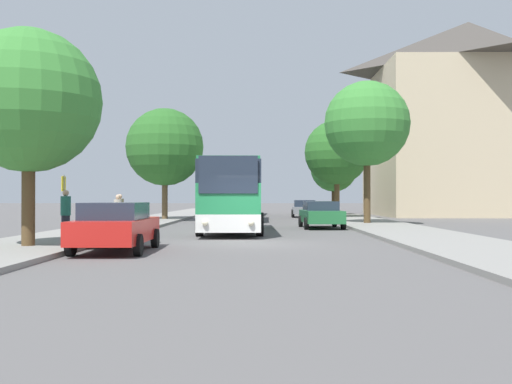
{
  "coord_description": "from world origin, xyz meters",
  "views": [
    {
      "loc": [
        0.48,
        -21.05,
        1.63
      ],
      "look_at": [
        0.17,
        12.49,
        1.94
      ],
      "focal_mm": 42.0,
      "sensor_mm": 36.0,
      "label": 1
    }
  ],
  "objects": [
    {
      "name": "pedestrian_walking_back",
      "position": [
        -6.57,
        0.41,
        1.04
      ],
      "size": [
        0.36,
        0.36,
        1.75
      ],
      "rotation": [
        0.0,
        0.0,
        4.74
      ],
      "color": "#23232D",
      "rests_on": "sidewalk_left"
    },
    {
      "name": "parked_car_left_curb",
      "position": [
        -3.88,
        -3.16,
        0.77
      ],
      "size": [
        2.11,
        4.62,
        1.48
      ],
      "rotation": [
        0.0,
        0.0,
        0.01
      ],
      "color": "red",
      "rests_on": "ground_plane"
    },
    {
      "name": "building_right_background",
      "position": [
        19.4,
        33.58,
        8.84
      ],
      "size": [
        16.72,
        15.45,
        17.68
      ],
      "color": "#C6B28E",
      "rests_on": "ground_plane"
    },
    {
      "name": "sidewalk_left",
      "position": [
        -7.0,
        0.0,
        0.07
      ],
      "size": [
        4.0,
        120.0,
        0.15
      ],
      "primitive_type": "cube",
      "color": "gray",
      "rests_on": "ground_plane"
    },
    {
      "name": "bus_stop_sign",
      "position": [
        -7.37,
        2.58,
        1.63
      ],
      "size": [
        0.08,
        0.45,
        2.37
      ],
      "color": "gray",
      "rests_on": "sidewalk_left"
    },
    {
      "name": "bus_middle",
      "position": [
        -1.13,
        21.08,
        1.74
      ],
      "size": [
        2.94,
        11.26,
        3.26
      ],
      "rotation": [
        0.0,
        0.0,
        -0.01
      ],
      "color": "#2D519E",
      "rests_on": "ground_plane"
    },
    {
      "name": "tree_left_near",
      "position": [
        -6.25,
        20.46,
        5.13
      ],
      "size": [
        5.39,
        5.39,
        7.69
      ],
      "color": "brown",
      "rests_on": "sidewalk_left"
    },
    {
      "name": "parked_car_right_near",
      "position": [
        3.64,
        10.72,
        0.75
      ],
      "size": [
        2.2,
        4.68,
        1.43
      ],
      "rotation": [
        0.0,
        0.0,
        3.18
      ],
      "color": "#236B38",
      "rests_on": "ground_plane"
    },
    {
      "name": "pedestrian_waiting_near",
      "position": [
        -6.17,
        6.96,
        0.97
      ],
      "size": [
        0.36,
        0.36,
        1.64
      ],
      "rotation": [
        0.0,
        0.0,
        0.71
      ],
      "color": "#23232D",
      "rests_on": "sidewalk_left"
    },
    {
      "name": "parked_car_right_far",
      "position": [
        4.04,
        28.37,
        0.74
      ],
      "size": [
        2.22,
        4.12,
        1.41
      ],
      "rotation": [
        0.0,
        0.0,
        3.11
      ],
      "color": "slate",
      "rests_on": "ground_plane"
    },
    {
      "name": "tree_right_near",
      "position": [
        6.88,
        31.78,
        4.2
      ],
      "size": [
        4.13,
        4.13,
        6.13
      ],
      "color": "#47331E",
      "rests_on": "sidewalk_right"
    },
    {
      "name": "tree_left_far",
      "position": [
        -6.7,
        -2.72,
        4.6
      ],
      "size": [
        4.44,
        4.44,
        6.68
      ],
      "color": "#513D23",
      "rests_on": "sidewalk_left"
    },
    {
      "name": "tree_right_mid",
      "position": [
        6.65,
        13.89,
        5.93
      ],
      "size": [
        4.98,
        4.98,
        8.28
      ],
      "color": "#513D23",
      "rests_on": "sidewalk_right"
    },
    {
      "name": "ground_plane",
      "position": [
        0.0,
        0.0,
        0.0
      ],
      "size": [
        300.0,
        300.0,
        0.0
      ],
      "primitive_type": "plane",
      "color": "#565454",
      "rests_on": "ground"
    },
    {
      "name": "sidewalk_right",
      "position": [
        7.0,
        0.0,
        0.07
      ],
      "size": [
        4.0,
        120.0,
        0.15
      ],
      "primitive_type": "cube",
      "color": "gray",
      "rests_on": "ground_plane"
    },
    {
      "name": "tree_right_far",
      "position": [
        6.26,
        24.73,
        5.07
      ],
      "size": [
        4.95,
        4.95,
        7.41
      ],
      "color": "#513D23",
      "rests_on": "sidewalk_right"
    },
    {
      "name": "bus_rear",
      "position": [
        -1.18,
        33.98,
        1.79
      ],
      "size": [
        2.98,
        10.39,
        3.36
      ],
      "rotation": [
        0.0,
        0.0,
        -0.03
      ],
      "color": "silver",
      "rests_on": "ground_plane"
    },
    {
      "name": "bus_front",
      "position": [
        -0.93,
        7.17,
        1.74
      ],
      "size": [
        3.0,
        10.88,
        3.25
      ],
      "rotation": [
        0.0,
        0.0,
        0.02
      ],
      "color": "silver",
      "rests_on": "ground_plane"
    },
    {
      "name": "pedestrian_waiting_far",
      "position": [
        -5.7,
        4.65,
        0.96
      ],
      "size": [
        0.36,
        0.36,
        1.61
      ],
      "rotation": [
        0.0,
        0.0,
        4.11
      ],
      "color": "#23232D",
      "rests_on": "sidewalk_left"
    }
  ]
}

